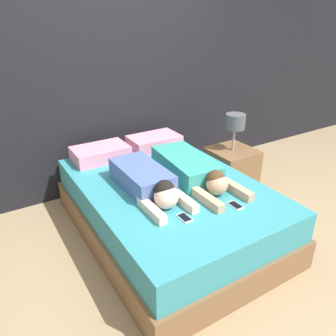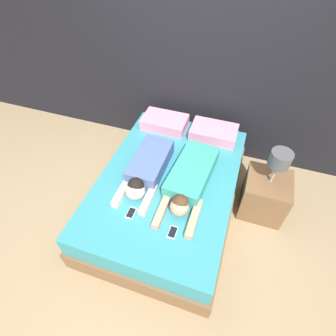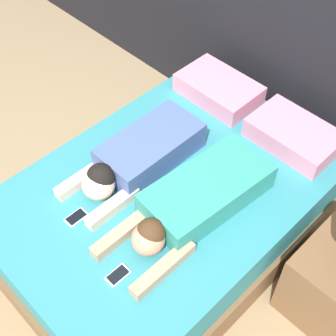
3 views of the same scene
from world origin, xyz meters
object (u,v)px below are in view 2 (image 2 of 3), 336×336
nightstand (265,193)px  cell_phone_left (131,213)px  pillow_head_right (214,132)px  pillow_head_left (165,122)px  cell_phone_right (173,232)px  person_left (147,169)px  bed (168,193)px  person_right (190,179)px

nightstand → cell_phone_left: bearing=-145.4°
pillow_head_right → cell_phone_left: size_ratio=4.35×
pillow_head_left → cell_phone_right: pillow_head_left is taller
pillow_head_left → person_left: size_ratio=0.59×
pillow_head_left → cell_phone_right: (0.57, -1.44, -0.07)m
pillow_head_left → nightstand: (1.38, -0.50, -0.30)m
bed → person_right: bearing=-6.4°
pillow_head_left → cell_phone_right: bearing=-68.2°
person_right → cell_phone_left: 0.68m
pillow_head_left → cell_phone_left: bearing=-84.6°
person_left → nightstand: (1.29, 0.36, -0.33)m
bed → cell_phone_left: 0.64m
pillow_head_right → nightstand: bearing=-34.2°
person_left → nightstand: bearing=15.5°
bed → person_left: bearing=-170.1°
pillow_head_left → person_right: bearing=-56.3°
cell_phone_right → person_right: bearing=90.7°
person_right → nightstand: bearing=22.9°
bed → nightstand: nightstand is taller
person_right → cell_phone_right: bearing=-89.3°
bed → pillow_head_left: size_ratio=3.78×
person_right → cell_phone_right: size_ratio=8.63×
person_left → bed: bearing=9.9°
person_left → cell_phone_right: size_ratio=7.34×
pillow_head_right → cell_phone_right: 1.44m
bed → pillow_head_right: bearing=68.6°
pillow_head_left → cell_phone_left: size_ratio=4.35×
pillow_head_right → cell_phone_right: bearing=-92.8°
cell_phone_right → nightstand: bearing=49.0°
pillow_head_right → nightstand: nightstand is taller
person_right → cell_phone_left: (-0.44, -0.52, -0.08)m
bed → person_left: 0.43m
pillow_head_left → pillow_head_right: size_ratio=1.00×
bed → nightstand: bearing=16.7°
person_left → nightstand: nightstand is taller
cell_phone_right → nightstand: size_ratio=0.14×
person_right → nightstand: (0.82, 0.35, -0.32)m
cell_phone_right → person_left: bearing=129.9°
pillow_head_left → bed: bearing=-68.6°
pillow_head_left → person_left: 0.87m
person_left → pillow_head_right: bearing=57.4°
pillow_head_right → bed: bearing=-111.4°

